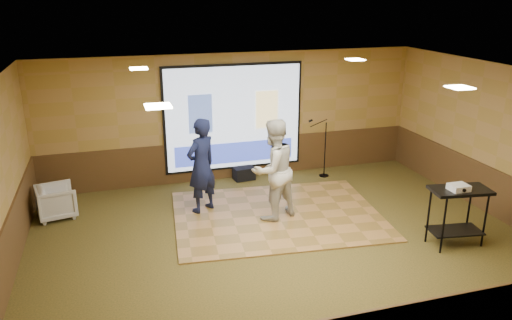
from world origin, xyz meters
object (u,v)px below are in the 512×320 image
object	(u,v)px
av_table	(458,205)
projector	(459,187)
player_right	(273,170)
banquet_chair	(56,202)
projector_screen	(234,119)
dance_floor	(277,215)
duffel_bag	(244,173)
player_left	(201,166)
mic_stand	(323,157)

from	to	relation	value
av_table	projector	distance (m)	0.37
av_table	player_right	bearing A→B (deg)	145.01
banquet_chair	projector_screen	bearing A→B (deg)	-85.57
player_right	av_table	xyz separation A→B (m)	(2.78, -1.94, -0.27)
player_right	banquet_chair	size ratio (longest dim) A/B	2.76
dance_floor	duffel_bag	world-z (taller)	duffel_bag
banquet_chair	player_left	bearing A→B (deg)	-113.22
player_right	mic_stand	bearing A→B (deg)	-155.98
projector_screen	av_table	size ratio (longest dim) A/B	3.11
av_table	mic_stand	size ratio (longest dim) A/B	0.73
dance_floor	player_left	xyz separation A→B (m)	(-1.40, 0.64, 0.99)
player_right	duffel_bag	bearing A→B (deg)	-111.90
av_table	mic_stand	xyz separation A→B (m)	(-0.85, 3.88, -0.28)
projector	duffel_bag	bearing A→B (deg)	121.85
projector	banquet_chair	distance (m)	7.61
player_left	mic_stand	bearing A→B (deg)	168.20
mic_stand	duffel_bag	bearing A→B (deg)	147.80
av_table	duffel_bag	bearing A→B (deg)	123.11
banquet_chair	projector	bearing A→B (deg)	-127.53
player_right	projector	size ratio (longest dim) A/B	6.30
dance_floor	player_left	size ratio (longest dim) A/B	2.11
player_right	projector_screen	bearing A→B (deg)	-107.67
projector	duffel_bag	size ratio (longest dim) A/B	0.65
player_left	av_table	distance (m)	4.86
duffel_bag	projector	bearing A→B (deg)	-57.99
projector_screen	banquet_chair	bearing A→B (deg)	-163.90
dance_floor	banquet_chair	world-z (taller)	banquet_chair
mic_stand	banquet_chair	world-z (taller)	mic_stand
dance_floor	mic_stand	size ratio (longest dim) A/B	2.80
dance_floor	player_right	xyz separation A→B (m)	(-0.13, -0.09, 1.02)
dance_floor	av_table	size ratio (longest dim) A/B	3.84
av_table	mic_stand	bearing A→B (deg)	102.43
av_table	duffel_bag	distance (m)	5.07
player_left	projector	size ratio (longest dim) A/B	6.09
mic_stand	player_left	bearing A→B (deg)	178.52
player_left	mic_stand	world-z (taller)	player_left
dance_floor	projector_screen	bearing A→B (deg)	96.77
player_left	projector	world-z (taller)	player_left
player_left	mic_stand	xyz separation A→B (m)	(3.20, 1.21, -0.51)
av_table	projector_screen	bearing A→B (deg)	123.63
player_right	projector	xyz separation A→B (m)	(2.69, -1.99, 0.09)
projector	dance_floor	bearing A→B (deg)	140.78
av_table	banquet_chair	distance (m)	7.64
player_right	player_left	bearing A→B (deg)	-51.04
dance_floor	projector	bearing A→B (deg)	-39.06
dance_floor	projector	size ratio (longest dim) A/B	12.86
projector_screen	projector	distance (m)	5.29
mic_stand	av_table	bearing A→B (deg)	-99.72
duffel_bag	av_table	bearing A→B (deg)	-56.89
av_table	projector	bearing A→B (deg)	-150.76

